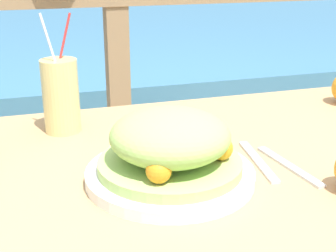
% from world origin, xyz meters
% --- Properties ---
extents(patio_table, '(1.18, 0.71, 0.70)m').
position_xyz_m(patio_table, '(0.00, 0.00, 0.61)').
color(patio_table, tan).
rests_on(patio_table, ground_plane).
extents(railing_fence, '(2.80, 0.08, 1.00)m').
position_xyz_m(railing_fence, '(0.00, 0.72, 0.76)').
color(railing_fence, '#937551').
rests_on(railing_fence, ground_plane).
extents(sea_backdrop, '(12.00, 4.00, 0.50)m').
position_xyz_m(sea_backdrop, '(0.00, 3.22, 0.25)').
color(sea_backdrop, teal).
rests_on(sea_backdrop, ground_plane).
extents(salad_plate, '(0.29, 0.29, 0.12)m').
position_xyz_m(salad_plate, '(-0.07, -0.08, 0.76)').
color(salad_plate, white).
rests_on(salad_plate, patio_table).
extents(drink_glass, '(0.08, 0.08, 0.25)m').
position_xyz_m(drink_glass, '(-0.22, 0.22, 0.78)').
color(drink_glass, '#DBCC7F').
rests_on(drink_glass, patio_table).
extents(fork, '(0.04, 0.18, 0.00)m').
position_xyz_m(fork, '(0.11, -0.06, 0.71)').
color(fork, silver).
rests_on(fork, patio_table).
extents(knife, '(0.04, 0.18, 0.00)m').
position_xyz_m(knife, '(0.15, -0.09, 0.71)').
color(knife, silver).
rests_on(knife, patio_table).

